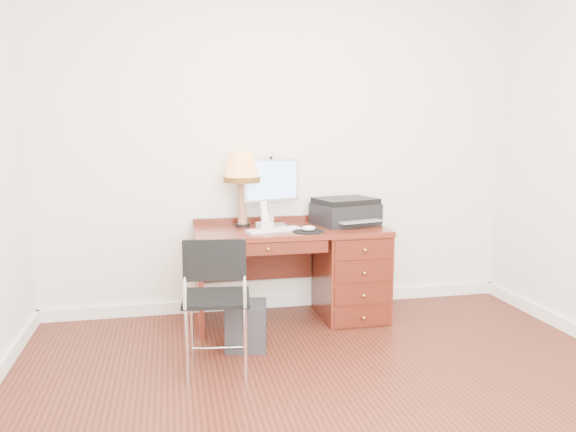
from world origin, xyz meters
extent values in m
plane|color=#3A150D|center=(0.00, 0.00, 0.00)|extent=(4.00, 4.00, 0.00)
plane|color=white|center=(0.00, 1.75, 1.35)|extent=(4.00, 0.00, 4.00)
cube|color=white|center=(0.00, 1.74, 0.05)|extent=(4.00, 0.03, 0.10)
cube|color=maroon|center=(0.00, 1.40, 0.73)|extent=(1.50, 0.65, 0.04)
cube|color=maroon|center=(0.50, 1.40, 0.35)|extent=(0.50, 0.61, 0.71)
cube|color=maroon|center=(-0.73, 1.40, 0.35)|extent=(0.04, 0.61, 0.71)
cube|color=#4F1A0F|center=(-0.24, 1.69, 0.46)|extent=(0.96, 0.03, 0.39)
cube|color=#4F1A0F|center=(-0.24, 1.09, 0.66)|extent=(0.91, 0.03, 0.09)
sphere|color=#BF8C3F|center=(0.50, 1.06, 0.35)|extent=(0.03, 0.03, 0.03)
cube|color=silver|center=(-0.12, 1.54, 0.76)|extent=(0.23, 0.19, 0.01)
cube|color=silver|center=(-0.12, 1.58, 0.85)|extent=(0.05, 0.04, 0.17)
cube|color=silver|center=(-0.12, 1.56, 1.12)|extent=(0.46, 0.14, 0.34)
cube|color=#4C8CF2|center=(-0.12, 1.54, 1.12)|extent=(0.42, 0.10, 0.30)
cube|color=white|center=(-0.15, 1.31, 0.76)|extent=(0.45, 0.23, 0.02)
cylinder|color=black|center=(0.10, 1.22, 0.75)|extent=(0.24, 0.24, 0.01)
ellipsoid|color=white|center=(0.10, 1.22, 0.78)|extent=(0.11, 0.07, 0.04)
cube|color=black|center=(0.48, 1.50, 0.84)|extent=(0.56, 0.49, 0.17)
cube|color=black|center=(0.48, 1.50, 0.94)|extent=(0.54, 0.46, 0.04)
cylinder|color=black|center=(-0.36, 1.56, 0.76)|extent=(0.12, 0.12, 0.02)
cone|color=#956046|center=(-0.36, 1.56, 0.95)|extent=(0.08, 0.08, 0.36)
cone|color=#F6994D|center=(-0.36, 1.56, 1.24)|extent=(0.29, 0.29, 0.22)
cylinder|color=#593814|center=(-0.36, 1.56, 1.13)|extent=(0.29, 0.29, 0.04)
cube|color=white|center=(-0.20, 1.46, 0.77)|extent=(0.13, 0.13, 0.04)
cube|color=white|center=(-0.20, 1.46, 0.88)|extent=(0.07, 0.08, 0.17)
cylinder|color=black|center=(0.29, 1.48, 0.80)|extent=(0.08, 0.08, 0.11)
cube|color=black|center=(-0.66, 0.59, 0.47)|extent=(0.46, 0.46, 0.03)
cube|color=black|center=(-0.66, 0.39, 0.76)|extent=(0.37, 0.07, 0.25)
cylinder|color=silver|center=(-0.83, 0.76, 0.23)|extent=(0.02, 0.02, 0.47)
cylinder|color=silver|center=(-0.48, 0.76, 0.23)|extent=(0.02, 0.02, 0.47)
cylinder|color=silver|center=(-0.83, 0.41, 0.23)|extent=(0.02, 0.02, 0.47)
cylinder|color=silver|center=(-0.48, 0.41, 0.23)|extent=(0.02, 0.02, 0.47)
cylinder|color=silver|center=(-0.83, 0.39, 0.68)|extent=(0.02, 0.02, 0.42)
cylinder|color=silver|center=(-0.48, 0.39, 0.68)|extent=(0.02, 0.02, 0.42)
cube|color=black|center=(-0.43, 0.88, 0.16)|extent=(0.33, 0.33, 0.32)
camera|label=1|loc=(-0.93, -2.87, 1.53)|focal=35.00mm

